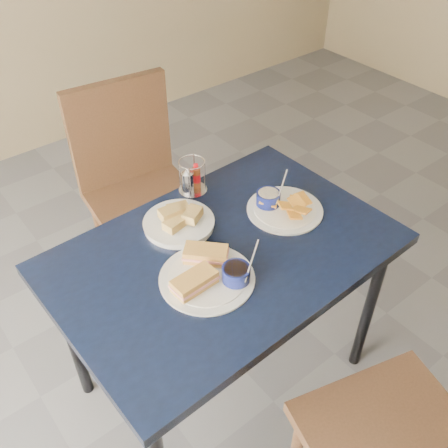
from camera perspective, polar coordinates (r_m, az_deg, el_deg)
ground at (r=2.21m, az=5.69°, el=-19.55°), size 6.00×6.00×0.00m
dining_table at (r=1.73m, az=0.05°, el=-4.62°), size 1.16×0.79×0.75m
chair_far at (r=2.36m, az=-10.41°, el=5.32°), size 0.52×0.50×1.00m
sandwich_plate at (r=1.58m, az=-1.70°, el=-5.57°), size 0.32×0.30×0.12m
plantain_plate at (r=1.85m, az=6.42°, el=2.14°), size 0.28×0.28×0.12m
bread_basket at (r=1.77m, az=-5.18°, el=0.31°), size 0.25×0.25×0.07m
condiment_caddy at (r=1.91m, az=-3.77°, el=5.16°), size 0.11×0.11×0.14m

